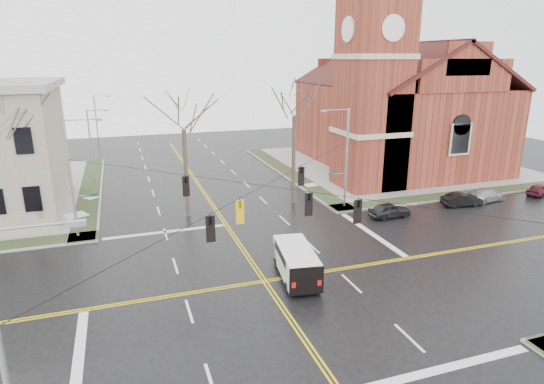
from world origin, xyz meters
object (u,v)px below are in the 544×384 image
object	(u,v)px
parked_car_b	(462,199)
parked_car_d	(539,189)
tree_nw_near	(183,124)
tree_ne	(294,110)
parked_car_c	(485,195)
tree_nw_far	(11,128)
parked_car_a	(389,210)
church	(394,99)
signal_pole_sw	(10,365)
streetlight_north_b	(97,120)
cargo_van	(295,260)
signal_pole_ne	(345,155)
signal_pole_nw	(73,175)
streetlight_north_a	(92,143)

from	to	relation	value
parked_car_b	parked_car_d	bearing A→B (deg)	-81.59
tree_nw_near	tree_ne	world-z (taller)	tree_ne
parked_car_c	tree_nw_far	bearing A→B (deg)	73.17
parked_car_a	parked_car_b	bearing A→B (deg)	-88.09
church	signal_pole_sw	xyz separation A→B (m)	(-36.09, -36.28, -3.48)
streetlight_north_b	parked_car_d	xyz separation A→B (m)	(42.70, -39.25, -3.87)
church	tree_ne	bearing A→B (deg)	-148.73
streetlight_north_b	tree_nw_far	bearing A→B (deg)	-97.45
cargo_van	parked_car_c	distance (m)	24.95
parked_car_c	church	bearing A→B (deg)	-8.69
signal_pole_ne	signal_pole_sw	distance (m)	32.28
signal_pole_ne	parked_car_a	distance (m)	6.26
parked_car_a	tree_nw_far	bearing A→B (deg)	77.58
signal_pole_nw	parked_car_d	bearing A→B (deg)	-3.63
parked_car_b	tree_nw_near	world-z (taller)	tree_nw_near
streetlight_north_b	parked_car_b	bearing A→B (deg)	-50.41
church	cargo_van	bearing A→B (deg)	-132.45
signal_pole_ne	parked_car_b	world-z (taller)	signal_pole_ne
church	cargo_van	size ratio (longest dim) A/B	5.02
cargo_van	tree_nw_far	xyz separation A→B (m)	(-17.24, 13.25, 7.24)
cargo_van	tree_nw_far	world-z (taller)	tree_nw_far
church	tree_ne	distance (m)	20.25
tree_nw_far	parked_car_c	bearing A→B (deg)	-6.11
signal_pole_nw	tree_ne	bearing A→B (deg)	8.40
parked_car_a	parked_car_c	bearing A→B (deg)	-86.73
parked_car_c	tree_nw_far	xyz separation A→B (m)	(-40.54, 4.34, 7.77)
parked_car_a	parked_car_b	distance (m)	8.21
streetlight_north_b	cargo_van	distance (m)	49.82
signal_pole_nw	streetlight_north_b	world-z (taller)	signal_pole_nw
tree_nw_far	tree_ne	bearing A→B (deg)	2.76
signal_pole_ne	parked_car_c	world-z (taller)	signal_pole_ne
signal_pole_ne	signal_pole_nw	xyz separation A→B (m)	(-22.64, 0.00, 0.00)
signal_pole_ne	cargo_van	size ratio (longest dim) A/B	1.64
church	parked_car_a	world-z (taller)	church
tree_ne	cargo_van	bearing A→B (deg)	-110.73
signal_pole_sw	streetlight_north_a	xyz separation A→B (m)	(0.67, 39.50, -0.48)
signal_pole_ne	parked_car_d	distance (m)	21.35
streetlight_north_a	cargo_van	xyz separation A→B (m)	(12.69, -28.06, -3.29)
parked_car_d	tree_nw_near	size ratio (longest dim) A/B	0.32
church	tree_nw_far	bearing A→B (deg)	-163.81
signal_pole_ne	tree_nw_near	xyz separation A→B (m)	(-13.94, 2.39, 3.11)
signal_pole_sw	streetlight_north_b	bearing A→B (deg)	89.36
tree_ne	tree_nw_far	bearing A→B (deg)	-177.24
parked_car_c	tree_nw_far	size ratio (longest dim) A/B	0.38
church	parked_car_b	bearing A→B (deg)	-99.08
parked_car_c	signal_pole_nw	bearing A→B (deg)	75.13
signal_pole_nw	parked_car_a	size ratio (longest dim) A/B	2.38
tree_nw_far	tree_nw_near	distance (m)	12.61
signal_pole_ne	parked_car_b	xyz separation A→B (m)	(10.82, -3.15, -4.32)
signal_pole_sw	tree_ne	distance (m)	32.13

